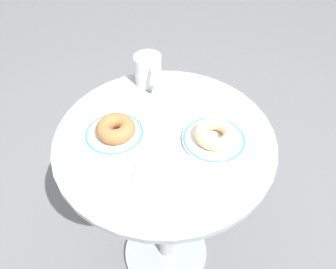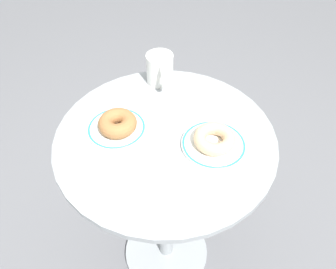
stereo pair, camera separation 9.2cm
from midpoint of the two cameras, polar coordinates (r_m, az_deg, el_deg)
name	(u,v)px [view 1 (the left image)]	position (r m, az deg, el deg)	size (l,w,h in m)	color
ground_plane	(166,253)	(1.61, -2.11, -19.91)	(7.00, 7.00, 0.02)	slate
cafe_table	(165,190)	(1.16, -2.79, -9.62)	(0.64, 0.64, 0.77)	#999EA3
plate_left	(114,134)	(0.96, -11.96, -0.01)	(0.17, 0.17, 0.01)	white
plate_right	(214,139)	(0.93, 5.12, -1.01)	(0.18, 0.18, 0.01)	white
donut_cinnamon	(116,129)	(0.94, -11.82, 0.88)	(0.11, 0.11, 0.04)	#A36B3D
donut_glazed	(215,134)	(0.91, 5.21, -0.02)	(0.12, 0.12, 0.04)	#E0B789
paper_napkin	(156,177)	(0.85, -5.23, -7.57)	(0.11, 0.14, 0.01)	white
coffee_mug	(148,70)	(1.10, -5.86, 10.86)	(0.10, 0.12, 0.10)	white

